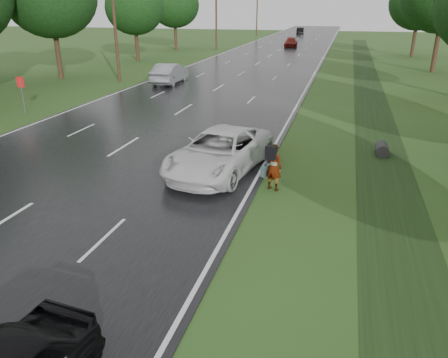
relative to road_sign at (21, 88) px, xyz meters
name	(u,v)px	position (x,y,z in m)	size (l,w,h in m)	color
ground	(0,225)	(8.50, -12.00, -1.64)	(220.00, 220.00, 0.00)	#304A1A
road	(266,59)	(8.50, 33.00, -1.62)	(14.00, 180.00, 0.04)	black
edge_stripe_east	(322,60)	(15.25, 33.00, -1.60)	(0.12, 180.00, 0.01)	silver
edge_stripe_west	(213,57)	(1.75, 33.00, -1.60)	(0.12, 180.00, 0.01)	silver
center_line	(266,58)	(8.50, 33.00, -1.60)	(0.12, 180.00, 0.01)	silver
drainage_ditch	(373,111)	(20.00, 6.71, -1.61)	(2.20, 120.00, 0.56)	black
road_sign	(21,88)	(0.00, 0.00, 0.00)	(0.50, 0.06, 2.30)	slate
utility_pole_mid	(114,17)	(-0.70, 13.00, 3.55)	(1.60, 0.26, 10.00)	#3A2A17
utility_pole_far	(216,12)	(-0.70, 43.00, 3.55)	(1.60, 0.26, 10.00)	#3A2A17
utility_pole_distant	(257,10)	(-0.70, 73.00, 3.55)	(1.60, 0.26, 10.00)	#3A2A17
tree_east_f	(420,3)	(26.00, 40.00, 4.73)	(7.20, 7.20, 9.62)	#3A2A17
tree_west_d	(134,8)	(-5.70, 27.00, 4.18)	(6.60, 6.60, 8.80)	#3A2A17
tree_west_f	(174,5)	(-6.30, 41.00, 4.49)	(7.00, 7.00, 9.29)	#3A2A17
pedestrian	(273,166)	(15.98, -7.14, -0.76)	(0.83, 0.85, 1.71)	#A5998C
white_pickup	(220,152)	(13.69, -5.94, -0.79)	(2.70, 5.85, 1.63)	silver
silver_sedan	(170,73)	(3.99, 12.95, -0.78)	(1.74, 5.00, 1.65)	gray
far_car_red	(291,43)	(9.50, 49.31, -0.93)	(1.88, 4.62, 1.34)	maroon
far_car_dark	(300,31)	(7.50, 81.44, -0.89)	(1.52, 4.35, 1.43)	black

